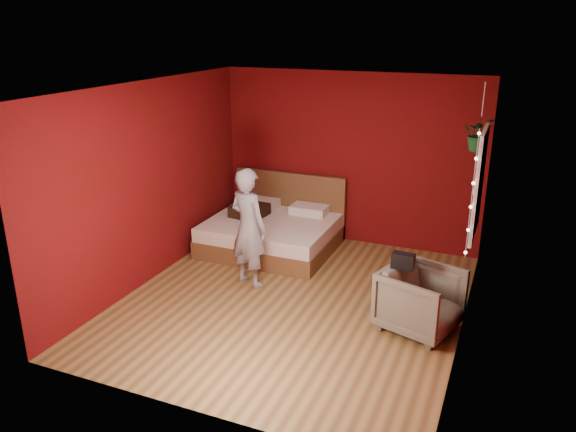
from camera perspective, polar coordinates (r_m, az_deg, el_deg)
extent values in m
plane|color=olive|center=(7.03, 0.51, -8.64)|extent=(4.50, 4.50, 0.00)
cube|color=#610A0F|center=(8.58, 6.27, 5.76)|extent=(4.00, 0.02, 2.60)
cube|color=#610A0F|center=(4.65, -10.07, -6.41)|extent=(4.00, 0.02, 2.60)
cube|color=#610A0F|center=(7.48, -13.89, 3.27)|extent=(0.02, 4.50, 2.60)
cube|color=#610A0F|center=(6.10, 18.32, -0.80)|extent=(0.02, 4.50, 2.60)
cube|color=silver|center=(6.25, 0.58, 13.02)|extent=(4.00, 4.50, 0.02)
cube|color=white|center=(6.90, 18.85, 3.18)|extent=(0.04, 0.97, 1.27)
cube|color=black|center=(6.90, 18.73, 3.20)|extent=(0.02, 0.85, 1.15)
cube|color=white|center=(6.90, 18.69, 3.20)|extent=(0.03, 0.05, 1.15)
cube|color=white|center=(6.90, 18.69, 3.20)|extent=(0.03, 0.85, 0.05)
cylinder|color=silver|center=(6.40, 18.20, 2.03)|extent=(0.01, 0.01, 1.45)
sphere|color=#FFF2CC|center=(6.62, 17.59, -3.55)|extent=(0.04, 0.04, 0.04)
sphere|color=#FFF2CC|center=(6.52, 17.83, -1.37)|extent=(0.04, 0.04, 0.04)
sphere|color=#FFF2CC|center=(6.44, 18.07, 0.88)|extent=(0.04, 0.04, 0.04)
sphere|color=#FFF2CC|center=(6.36, 18.32, 3.19)|extent=(0.04, 0.04, 0.04)
sphere|color=#FFF2CC|center=(6.30, 18.58, 5.55)|extent=(0.04, 0.04, 0.04)
sphere|color=#FFF2CC|center=(6.24, 18.84, 7.95)|extent=(0.04, 0.04, 0.04)
cube|color=brown|center=(8.49, -1.74, -2.58)|extent=(1.85, 1.57, 0.26)
cube|color=beige|center=(8.41, -1.76, -1.12)|extent=(1.81, 1.54, 0.20)
cube|color=brown|center=(9.01, 0.19, 1.29)|extent=(1.85, 0.07, 1.01)
cube|color=silver|center=(8.97, -2.80, 1.31)|extent=(0.55, 0.35, 0.13)
cube|color=silver|center=(8.66, 2.17, 0.66)|extent=(0.55, 0.35, 0.13)
imported|color=gray|center=(7.18, -4.02, -1.20)|extent=(0.66, 0.54, 1.57)
imported|color=#6B6954|center=(6.45, 13.29, -8.31)|extent=(0.99, 0.98, 0.73)
cube|color=black|center=(6.25, 11.62, -4.49)|extent=(0.25, 0.14, 0.18)
cube|color=black|center=(8.57, -3.93, 0.57)|extent=(0.53, 0.53, 0.17)
cylinder|color=silver|center=(7.23, 19.25, 11.13)|extent=(0.01, 0.01, 0.41)
imported|color=#1C6228|center=(7.30, 18.89, 7.91)|extent=(0.41, 0.36, 0.43)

